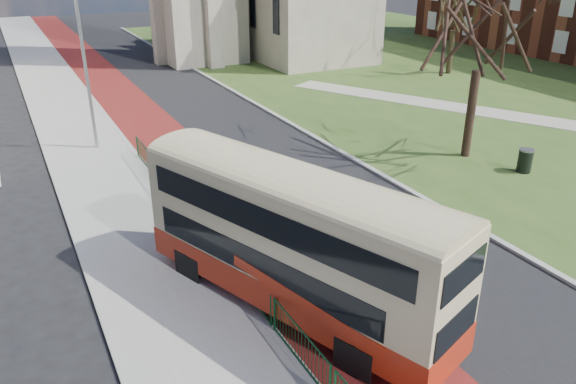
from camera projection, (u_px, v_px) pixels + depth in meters
ground at (383, 319)px, 15.49m from camera, size 160.00×160.00×0.00m
road_carriageway at (198, 123)px, 32.37m from camera, size 9.00×120.00×0.01m
bus_lane at (152, 129)px, 31.24m from camera, size 3.40×120.00×0.01m
pavement_west at (81, 138)px, 29.62m from camera, size 4.00×120.00×0.12m
kerb_west at (119, 133)px, 30.46m from camera, size 0.25×120.00×0.13m
kerb_east at (257, 104)px, 35.89m from camera, size 0.25×80.00×0.13m
grass_green at (486, 75)px, 44.24m from camera, size 40.00×80.00×0.04m
footpath at (565, 124)px, 31.97m from camera, size 18.84×32.82×0.03m
pedestrian_railing at (229, 260)px, 17.28m from camera, size 0.07×24.00×1.12m
streetlamp at (87, 57)px, 26.43m from camera, size 2.13×0.18×8.00m
bus at (292, 236)px, 15.04m from camera, size 5.51×9.86×4.05m
litter_bin at (525, 160)px, 25.13m from camera, size 0.79×0.79×1.08m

